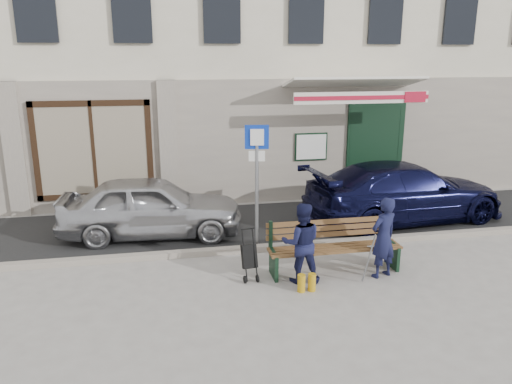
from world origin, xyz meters
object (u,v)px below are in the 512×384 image
object	(u,v)px
car_silver	(151,206)
bench	(332,248)
man	(383,238)
parking_sign	(257,168)
stroller	(249,258)
car_navy	(404,192)
woman	(301,243)

from	to	relation	value
car_silver	bench	size ratio (longest dim) A/B	1.60
bench	man	distance (m)	0.91
parking_sign	stroller	xyz separation A→B (m)	(-0.40, -1.39, -1.26)
car_navy	man	xyz separation A→B (m)	(-1.84, -2.82, 0.03)
stroller	bench	bearing A→B (deg)	-8.70
car_silver	woman	xyz separation A→B (m)	(2.52, -2.80, 0.05)
bench	woman	xyz separation A→B (m)	(-0.65, -0.27, 0.24)
car_navy	stroller	world-z (taller)	car_navy
man	parking_sign	bearing A→B (deg)	-64.13
bench	stroller	world-z (taller)	bench
man	stroller	world-z (taller)	man
car_silver	car_navy	size ratio (longest dim) A/B	0.80
car_silver	parking_sign	size ratio (longest dim) A/B	1.54
car_navy	parking_sign	xyz separation A→B (m)	(-3.73, -1.08, 0.96)
car_navy	car_silver	bearing A→B (deg)	82.12
bench	stroller	xyz separation A→B (m)	(-1.50, -0.01, -0.07)
car_silver	car_navy	world-z (taller)	car_navy
man	car_navy	bearing A→B (deg)	-144.64
car_navy	woman	world-z (taller)	woman
car_navy	woman	xyz separation A→B (m)	(-3.29, -2.74, 0.01)
car_silver	car_navy	distance (m)	5.81
car_silver	bench	bearing A→B (deg)	-124.31
man	car_silver	bearing A→B (deg)	-57.59
car_silver	car_navy	xyz separation A→B (m)	(5.81, -0.06, 0.04)
parking_sign	woman	size ratio (longest dim) A/B	1.78
man	stroller	bearing A→B (deg)	-30.24
car_silver	bench	xyz separation A→B (m)	(3.18, -2.53, -0.20)
car_silver	car_navy	bearing A→B (deg)	-86.43
parking_sign	woman	distance (m)	1.96
car_silver	parking_sign	xyz separation A→B (m)	(2.08, -1.15, 1.00)
woman	man	bearing A→B (deg)	-174.93
car_navy	woman	bearing A→B (deg)	122.56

